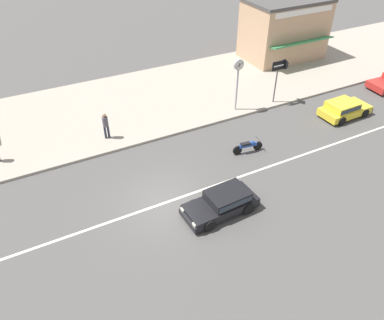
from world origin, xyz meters
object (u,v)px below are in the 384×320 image
motorcycle_1 (248,146)px  arrow_signboard (284,66)px  street_clock (238,72)px  hatchback_black_1 (223,202)px  pedestrian_mid_kerb (106,124)px  hatchback_yellow_0 (344,108)px  shopfront_mid_block (284,29)px

motorcycle_1 → arrow_signboard: 7.22m
street_clock → hatchback_black_1: bearing=-126.1°
arrow_signboard → hatchback_black_1: bearing=-140.8°
hatchback_black_1 → motorcycle_1: size_ratio=1.97×
motorcycle_1 → street_clock: 5.46m
motorcycle_1 → pedestrian_mid_kerb: bearing=144.0°
hatchback_yellow_0 → arrow_signboard: (-2.61, 3.56, 2.15)m
hatchback_yellow_0 → shopfront_mid_block: bearing=75.3°
hatchback_yellow_0 → hatchback_black_1: 12.61m
arrow_signboard → shopfront_mid_block: size_ratio=0.45×
hatchback_yellow_0 → pedestrian_mid_kerb: 15.72m
arrow_signboard → hatchback_yellow_0: bearing=-53.8°
hatchback_yellow_0 → pedestrian_mid_kerb: bearing=163.3°
hatchback_yellow_0 → motorcycle_1: 8.10m
hatchback_black_1 → motorcycle_1: 5.22m
arrow_signboard → shopfront_mid_block: shopfront_mid_block is taller
motorcycle_1 → arrow_signboard: bearing=36.8°
hatchback_black_1 → arrow_signboard: (9.33, 7.62, 2.15)m
hatchback_black_1 → pedestrian_mid_kerb: (-3.11, 8.58, 0.55)m
motorcycle_1 → shopfront_mid_block: 15.38m
street_clock → shopfront_mid_block: 10.83m
shopfront_mid_block → motorcycle_1: bearing=-135.0°
motorcycle_1 → shopfront_mid_block: shopfront_mid_block is taller
hatchback_black_1 → motorcycle_1: (3.85, 3.52, -0.16)m
arrow_signboard → pedestrian_mid_kerb: arrow_signboard is taller
hatchback_yellow_0 → arrow_signboard: 4.91m
motorcycle_1 → pedestrian_mid_kerb: pedestrian_mid_kerb is taller
hatchback_yellow_0 → shopfront_mid_block: (2.68, 10.23, 2.03)m
hatchback_black_1 → motorcycle_1: hatchback_black_1 is taller
hatchback_yellow_0 → motorcycle_1: size_ratio=1.91×
hatchback_yellow_0 → street_clock: (-6.12, 3.92, 2.29)m
hatchback_yellow_0 → hatchback_black_1: (-11.94, -4.06, -0.00)m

